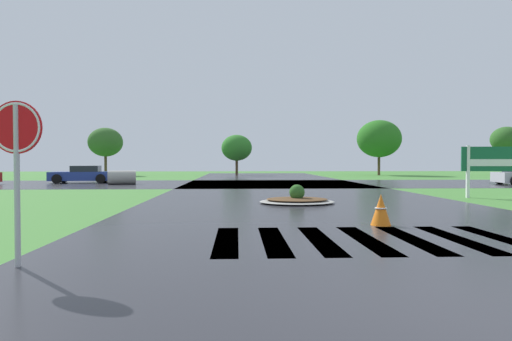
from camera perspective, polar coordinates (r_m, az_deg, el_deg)
The scene contains 10 objects.
asphalt_roadway at distance 14.00m, azimuth 7.79°, elevation -4.99°, with size 11.94×80.00×0.01m, color #2B2B30.
asphalt_cross_road at distance 28.82m, azimuth 2.45°, elevation -1.76°, with size 90.00×10.74×0.01m, color #2B2B30.
crosswalk_stripes at distance 8.66m, azimuth 14.45°, elevation -8.90°, with size 5.85×3.11×0.01m.
stop_sign at distance 7.02m, azimuth -29.33°, elevation 3.10°, with size 0.76×0.11×2.39m.
estate_billboard at distance 20.21m, azimuth 28.93°, elevation 0.99°, with size 2.44×0.35×2.18m.
median_island at distance 15.54m, azimuth 5.49°, elevation -3.89°, with size 2.71×2.28×0.68m.
car_blue_compact at distance 32.28m, azimuth -22.14°, elevation -0.53°, with size 4.34×2.46×1.20m.
drainage_pipe_stack at distance 29.31m, azimuth -17.46°, elevation -0.89°, with size 1.92×1.31×0.91m.
traffic_cone at distance 10.58m, azimuth 16.32°, elevation -5.08°, with size 0.48×0.48×0.75m.
background_treeline at distance 46.38m, azimuth 8.22°, elevation 3.90°, with size 46.13×5.09×5.94m.
Camera 1 is at (-2.50, -3.70, 1.53)m, focal length 29.98 mm.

